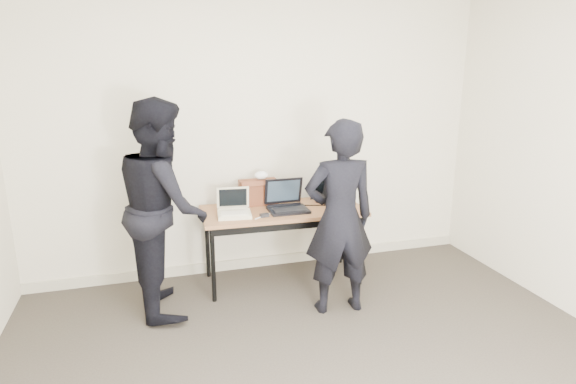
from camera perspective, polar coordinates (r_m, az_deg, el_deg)
name	(u,v)px	position (r m, az deg, el deg)	size (l,w,h in m)	color
room	(355,196)	(2.60, 7.92, -0.49)	(4.60, 4.60, 2.80)	#39332B
desk	(283,215)	(4.50, -0.59, -2.79)	(1.52, 0.70, 0.72)	brown
laptop_beige	(234,210)	(4.33, -6.42, -2.13)	(0.32, 0.31, 0.24)	beige
laptop_center	(286,203)	(4.46, -0.19, -1.29)	(0.36, 0.35, 0.28)	black
laptop_right	(329,196)	(4.77, 4.86, -0.46)	(0.39, 0.39, 0.21)	black
leather_satchel	(259,192)	(4.61, -3.51, 0.06)	(0.36, 0.18, 0.25)	#5F2D19
tissue	(261,175)	(4.59, -3.19, 1.99)	(0.13, 0.10, 0.08)	white
equipment_box	(338,191)	(4.83, 5.98, 0.11)	(0.27, 0.23, 0.16)	black
power_brick	(264,215)	(4.27, -2.81, -2.77)	(0.08, 0.05, 0.03)	black
cables	(299,207)	(4.55, 1.26, -1.76)	(0.90, 0.51, 0.01)	black
person_typist	(339,218)	(3.95, 6.12, -3.10)	(0.59, 0.39, 1.63)	black
person_observer	(163,207)	(4.10, -14.58, -1.70)	(0.87, 0.68, 1.79)	black
baseboard	(262,261)	(5.04, -3.15, -8.19)	(4.50, 0.03, 0.10)	#BDB69D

